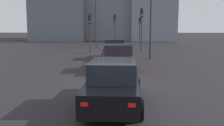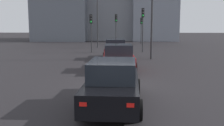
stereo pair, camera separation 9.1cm
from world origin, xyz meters
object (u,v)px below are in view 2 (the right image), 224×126
Objects in this scene: car_black_third at (113,84)px; traffic_light_far_left at (143,21)px; traffic_light_far_right at (141,25)px; car_red_second at (118,58)px; traffic_light_near_left at (91,25)px; traffic_light_near_right at (116,24)px; street_lamp_kerbside at (97,16)px; car_maroon_lead at (115,49)px.

traffic_light_far_left reaches higher than car_black_third.
traffic_light_far_left reaches higher than traffic_light_far_right.
car_red_second is 1.14× the size of traffic_light_near_left.
traffic_light_far_left reaches higher than traffic_light_near_right.
car_black_third is (-7.43, 0.09, 0.00)m from car_red_second.
traffic_light_far_right is at bearing -3.72° from car_black_third.
traffic_light_near_right reaches higher than traffic_light_near_left.
traffic_light_far_left is at bearing 26.93° from traffic_light_near_right.
street_lamp_kerbside is (16.07, 2.74, 3.04)m from car_red_second.
car_red_second is 0.68× the size of street_lamp_kerbside.
car_maroon_lead is 1.20× the size of traffic_light_far_right.
traffic_light_near_left is 1.01× the size of traffic_light_far_right.
car_maroon_lead is 11.16m from street_lamp_kerbside.
traffic_light_near_right is (4.98, -2.37, 0.14)m from traffic_light_near_left.
traffic_light_near_right is at bearing 3.20° from car_black_third.
traffic_light_near_left is 0.95× the size of traffic_light_near_right.
traffic_light_far_left is at bearing -11.77° from traffic_light_far_right.
car_black_third is 1.30× the size of traffic_light_far_right.
car_maroon_lead is at bearing -3.43° from traffic_light_near_right.
street_lamp_kerbside reaches higher than car_red_second.
traffic_light_far_right reaches higher than car_maroon_lead.
car_black_third is at bearing -173.56° from street_lamp_kerbside.
street_lamp_kerbside is (5.75, -0.12, 1.07)m from traffic_light_near_left.
street_lamp_kerbside reaches higher than traffic_light_far_left.
traffic_light_far_right is at bearing 158.17° from traffic_light_near_left.
traffic_light_far_right is 8.22m from street_lamp_kerbside.
traffic_light_far_right is (29.33, -3.04, 1.94)m from car_black_third.
traffic_light_near_right is 1.06× the size of traffic_light_far_right.
car_maroon_lead is 1.19× the size of traffic_light_near_left.
car_black_third is 18.07m from traffic_light_near_left.
street_lamp_kerbside is (0.77, 2.25, 0.93)m from traffic_light_near_right.
traffic_light_near_left reaches higher than car_black_third.
car_maroon_lead is at bearing -19.82° from traffic_light_far_right.
traffic_light_far_left reaches higher than car_red_second.
traffic_light_far_left is at bearing -136.80° from street_lamp_kerbside.
traffic_light_near_left reaches higher than traffic_light_far_right.
car_black_third is 1.11× the size of traffic_light_far_left.
traffic_light_near_left is (10.32, 2.86, 1.97)m from car_red_second.
street_lamp_kerbside is at bearing 10.75° from car_maroon_lead.
car_red_second is 0.98× the size of traffic_light_far_left.
street_lamp_kerbside is at bearing -176.38° from traffic_light_near_left.
traffic_light_far_left is at bearing -14.13° from car_red_second.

